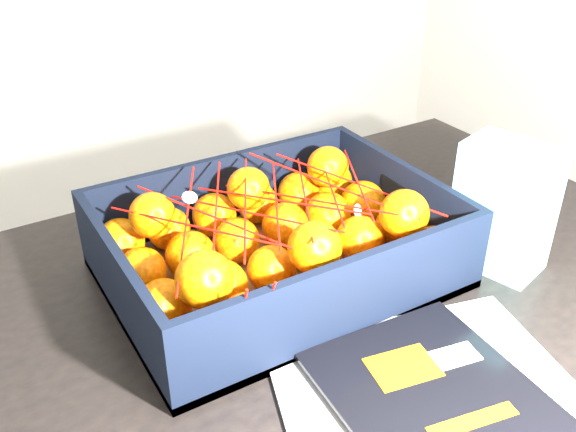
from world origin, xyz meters
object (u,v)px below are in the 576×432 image
magazine_stack (442,412)px  table (305,359)px  retail_carton (504,207)px  produce_crate (277,254)px

magazine_stack → table: bearing=93.9°
magazine_stack → retail_carton: bearing=33.8°
retail_carton → magazine_stack: bearing=-162.1°
magazine_stack → retail_carton: retail_carton is taller
produce_crate → retail_carton: 0.32m
table → retail_carton: size_ratio=6.65×
produce_crate → table: bearing=-88.6°
produce_crate → retail_carton: (0.28, -0.13, 0.06)m
magazine_stack → produce_crate: 0.31m
table → produce_crate: size_ratio=2.71×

